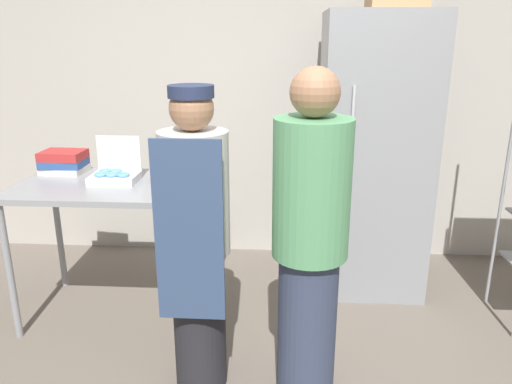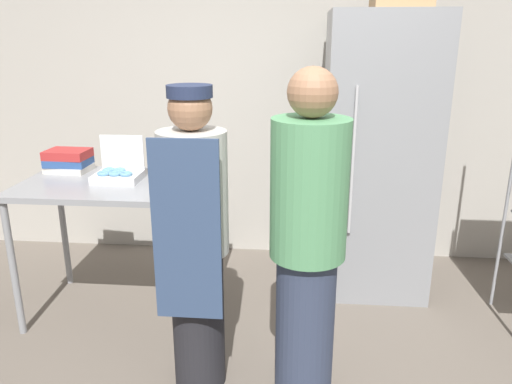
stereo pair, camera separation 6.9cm
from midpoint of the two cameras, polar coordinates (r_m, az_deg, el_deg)
name	(u,v)px [view 1 (the left image)]	position (r m, az deg, el deg)	size (l,w,h in m)	color
back_wall	(278,92)	(4.13, 2.04, 11.30)	(6.40, 0.12, 2.74)	#B7B2A8
refrigerator	(373,156)	(3.66, 12.67, 4.00)	(0.75, 0.74, 1.97)	gray
prep_counter	(116,197)	(3.32, -16.27, -0.57)	(1.23, 0.76, 0.92)	gray
donut_box	(115,175)	(3.31, -16.43, 1.92)	(0.29, 0.23, 0.28)	white
blender_pitcher	(161,164)	(3.21, -11.46, 3.18)	(0.12, 0.12, 0.27)	black
binder_stack	(64,162)	(3.63, -21.63, 3.22)	(0.29, 0.23, 0.15)	silver
person_baker	(196,241)	(2.52, -7.61, -5.59)	(0.34, 0.36, 1.60)	#232328
person_customer	(310,246)	(2.37, 5.32, -6.16)	(0.36, 0.36, 1.69)	#333D56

